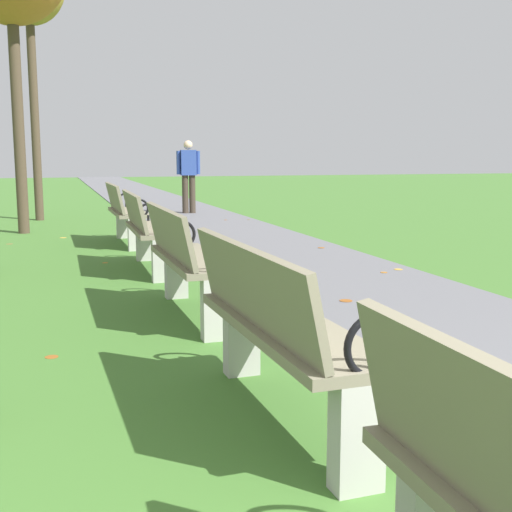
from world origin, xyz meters
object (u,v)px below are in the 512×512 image
Objects in this scene: park_bench_4 at (147,229)px; park_bench_5 at (125,212)px; park_bench_3 at (187,258)px; pedestrian_walking at (188,173)px; park_bench_2 at (277,327)px.

park_bench_4 is 2.38m from park_bench_5.
park_bench_3 is 0.99× the size of pedestrian_walking.
park_bench_4 is at bearing 90.00° from park_bench_3.
park_bench_4 is 1.00× the size of park_bench_5.
park_bench_3 is 9.63m from pedestrian_walking.
park_bench_2 is at bearing -99.39° from pedestrian_walking.
park_bench_2 is 11.85m from pedestrian_walking.
pedestrian_walking is at bearing 74.83° from park_bench_4.
pedestrian_walking reaches higher than park_bench_2.
park_bench_4 is 7.40m from pedestrian_walking.
park_bench_2 is 1.01× the size of park_bench_4.
pedestrian_walking is (1.93, 4.75, 0.44)m from park_bench_5.
park_bench_3 is at bearing -90.00° from park_bench_5.
park_bench_3 is (-0.00, 2.26, 0.00)m from park_bench_2.
park_bench_4 is at bearing 90.00° from park_bench_2.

